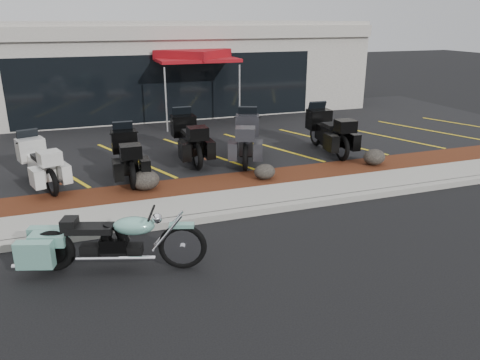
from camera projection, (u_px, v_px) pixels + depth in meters
name	position (u px, v px, depth m)	size (l,w,h in m)	color
ground	(277.00, 229.00, 9.67)	(90.00, 90.00, 0.00)	black
curb	(261.00, 210.00, 10.45)	(24.00, 0.25, 0.15)	gray
sidewalk	(250.00, 199.00, 11.07)	(24.00, 1.20, 0.15)	gray
mulch_bed	(233.00, 183.00, 12.14)	(24.00, 1.20, 0.16)	#351A0C
upper_lot	(185.00, 136.00, 16.94)	(26.00, 9.60, 0.15)	black
dealership_building	(153.00, 66.00, 21.89)	(18.00, 8.16, 4.00)	gray
boulder_left	(145.00, 180.00, 11.37)	(0.69, 0.57, 0.49)	black
boulder_mid	(265.00, 172.00, 12.14)	(0.56, 0.47, 0.40)	black
boulder_right	(374.00, 157.00, 13.32)	(0.64, 0.53, 0.45)	black
hero_cruiser	(182.00, 240.00, 7.98)	(3.13, 0.79, 1.10)	#6DAA9B
touring_white	(30.00, 154.00, 12.07)	(2.27, 0.87, 1.32)	silver
touring_black_front	(124.00, 146.00, 12.79)	(2.34, 0.89, 1.36)	black
touring_black_mid	(183.00, 130.00, 14.36)	(2.51, 0.96, 1.46)	black
touring_grey	(247.00, 130.00, 14.41)	(2.50, 0.96, 1.46)	#2A2A2E
touring_black_rear	(317.00, 124.00, 15.22)	(2.52, 0.96, 1.46)	black
traffic_cone	(191.00, 130.00, 16.40)	(0.35, 0.35, 0.52)	#FF4608
popup_canopy	(193.00, 56.00, 18.22)	(3.87, 3.87, 2.83)	silver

